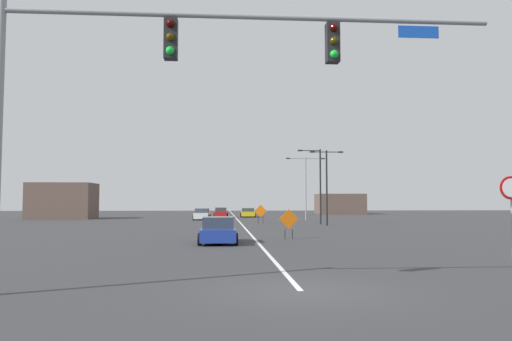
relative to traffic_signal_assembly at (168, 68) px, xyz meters
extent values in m
plane|color=#38383A|center=(3.38, 0.01, -5.66)|extent=(213.36, 213.36, 0.00)
cube|color=white|center=(3.38, 59.28, -5.66)|extent=(0.16, 118.53, 0.01)
cylinder|color=gray|center=(2.16, 0.01, 1.39)|extent=(12.60, 0.14, 0.14)
cube|color=black|center=(0.06, 0.01, 0.75)|extent=(0.34, 0.32, 1.05)
sphere|color=#3A0503|center=(0.06, -0.16, 1.10)|extent=(0.22, 0.22, 0.22)
sphere|color=#3C3106|center=(0.06, -0.16, 0.75)|extent=(0.22, 0.22, 0.22)
sphere|color=green|center=(0.06, -0.16, 0.40)|extent=(0.22, 0.22, 0.22)
cube|color=black|center=(4.26, 0.01, 0.75)|extent=(0.34, 0.32, 1.05)
sphere|color=#3A0503|center=(4.26, -0.16, 1.10)|extent=(0.22, 0.22, 0.22)
sphere|color=#3C3106|center=(4.26, -0.16, 0.75)|extent=(0.22, 0.22, 0.22)
sphere|color=green|center=(4.26, -0.16, 0.40)|extent=(0.22, 0.22, 0.22)
cube|color=#1447B7|center=(6.59, 0.01, 1.10)|extent=(1.10, 0.03, 0.32)
cylinder|color=#B20F14|center=(10.71, 2.75, -2.96)|extent=(0.76, 0.03, 0.76)
cylinder|color=white|center=(10.71, 2.73, -2.96)|extent=(0.61, 0.01, 0.61)
cylinder|color=gray|center=(11.44, 45.16, -1.89)|extent=(0.16, 0.16, 7.55)
cylinder|color=gray|center=(10.38, 45.16, 1.74)|extent=(2.12, 0.08, 0.08)
cube|color=#262628|center=(9.32, 45.16, 1.74)|extent=(0.44, 0.24, 0.14)
cylinder|color=gray|center=(12.50, 45.16, 1.74)|extent=(2.12, 0.08, 0.08)
cube|color=#262628|center=(13.56, 45.16, 1.74)|extent=(0.44, 0.24, 0.14)
cylinder|color=black|center=(11.23, 32.60, -2.13)|extent=(0.16, 0.16, 7.06)
cylinder|color=black|center=(10.55, 32.60, 1.24)|extent=(1.36, 0.08, 0.08)
cube|color=#262628|center=(9.87, 32.60, 1.24)|extent=(0.44, 0.24, 0.14)
cylinder|color=black|center=(11.91, 32.60, 1.24)|extent=(1.36, 0.08, 0.08)
cube|color=#262628|center=(12.59, 32.60, 1.24)|extent=(0.44, 0.24, 0.14)
cylinder|color=black|center=(11.16, 35.16, -1.94)|extent=(0.16, 0.16, 7.45)
cylinder|color=black|center=(10.16, 35.16, 1.64)|extent=(2.01, 0.08, 0.08)
cube|color=#262628|center=(9.15, 35.16, 1.64)|extent=(0.44, 0.24, 0.14)
cube|color=orange|center=(5.44, 16.93, -4.46)|extent=(1.19, 0.12, 1.19)
cylinder|color=black|center=(5.21, 16.92, -5.37)|extent=(0.05, 0.05, 0.58)
cylinder|color=black|center=(5.67, 16.95, -5.37)|extent=(0.05, 0.05, 0.58)
cube|color=orange|center=(5.36, 36.94, -4.37)|extent=(1.27, 0.16, 1.27)
cylinder|color=black|center=(5.11, 36.97, -5.34)|extent=(0.05, 0.05, 0.63)
cylinder|color=black|center=(5.60, 36.92, -5.34)|extent=(0.05, 0.05, 0.63)
cube|color=red|center=(1.33, 56.53, -5.17)|extent=(1.85, 3.96, 0.66)
cube|color=#333D47|center=(1.34, 56.73, -4.56)|extent=(1.62, 2.19, 0.57)
cylinder|color=black|center=(0.43, 55.20, -5.34)|extent=(0.24, 0.65, 0.64)
cylinder|color=black|center=(2.14, 55.14, -5.34)|extent=(0.24, 0.65, 0.64)
cylinder|color=black|center=(0.52, 57.93, -5.34)|extent=(0.24, 0.65, 0.64)
cylinder|color=black|center=(2.24, 57.87, -5.34)|extent=(0.24, 0.65, 0.64)
cube|color=white|center=(-0.99, 47.74, -5.16)|extent=(1.91, 4.31, 0.69)
cube|color=#333D47|center=(-0.98, 47.95, -4.54)|extent=(1.65, 2.48, 0.54)
cylinder|color=black|center=(-1.91, 46.30, -5.34)|extent=(0.25, 0.65, 0.64)
cylinder|color=black|center=(-0.20, 46.22, -5.34)|extent=(0.25, 0.65, 0.64)
cylinder|color=black|center=(-1.78, 49.26, -5.34)|extent=(0.25, 0.65, 0.64)
cylinder|color=black|center=(-0.06, 49.18, -5.34)|extent=(0.25, 0.65, 0.64)
cube|color=#1E389E|center=(1.20, 14.35, -5.17)|extent=(1.86, 4.34, 0.65)
cube|color=#333D47|center=(1.20, 14.57, -4.55)|extent=(1.67, 2.16, 0.60)
cylinder|color=black|center=(0.29, 12.83, -5.34)|extent=(0.22, 0.64, 0.64)
cylinder|color=black|center=(2.12, 12.84, -5.34)|extent=(0.22, 0.64, 0.64)
cylinder|color=black|center=(0.27, 15.86, -5.34)|extent=(0.22, 0.64, 0.64)
cylinder|color=black|center=(2.11, 15.87, -5.34)|extent=(0.22, 0.64, 0.64)
cube|color=gold|center=(5.20, 57.91, -5.18)|extent=(2.06, 4.43, 0.64)
cube|color=#333D47|center=(5.19, 57.69, -4.61)|extent=(1.81, 2.29, 0.49)
cylinder|color=black|center=(6.21, 59.41, -5.34)|extent=(0.24, 0.65, 0.64)
cylinder|color=black|center=(4.28, 59.46, -5.34)|extent=(0.24, 0.65, 0.64)
cylinder|color=black|center=(6.13, 56.35, -5.34)|extent=(0.24, 0.65, 0.64)
cylinder|color=black|center=(4.19, 56.40, -5.34)|extent=(0.24, 0.65, 0.64)
cube|color=brown|center=(22.43, 72.93, -3.87)|extent=(8.09, 6.01, 3.57)
cube|color=brown|center=(-19.26, 52.70, -3.34)|extent=(7.95, 5.58, 4.64)
camera|label=1|loc=(1.37, -12.29, -3.40)|focal=34.07mm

